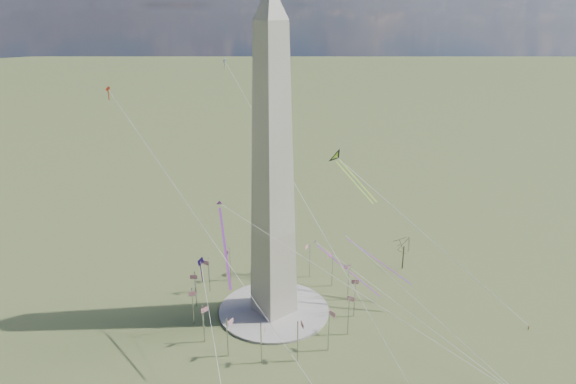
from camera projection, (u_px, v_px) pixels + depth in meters
ground at (274, 311)px, 168.33m from camera, size 2000.00×2000.00×0.00m
plaza at (274, 310)px, 168.19m from camera, size 36.00×36.00×0.80m
washington_monument at (272, 172)px, 151.87m from camera, size 15.56×15.56×100.00m
flagpole_ring at (274, 292)px, 165.83m from camera, size 54.40×54.40×13.00m
tree_near at (404, 245)px, 192.29m from camera, size 7.97×7.97×13.94m
person_east at (528, 328)px, 158.44m from camera, size 0.68×0.61×1.56m
kite_delta_black at (338, 159)px, 179.45m from camera, size 7.46×19.65×16.10m
kite_diamond_purple at (201, 264)px, 149.48m from camera, size 1.91×2.87×8.58m
kite_streamer_left at (368, 253)px, 166.09m from camera, size 14.03×19.47×15.62m
kite_streamer_mid at (223, 231)px, 140.80m from camera, size 11.55×21.63×16.09m
kite_streamer_right at (337, 260)px, 175.43m from camera, size 12.34×22.57×16.87m
kite_small_red at (108, 90)px, 144.54m from camera, size 1.02×1.63×3.93m
kite_small_white at (224, 62)px, 183.76m from camera, size 1.26×1.85×3.92m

